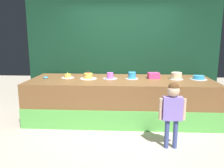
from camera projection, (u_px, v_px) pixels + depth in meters
ground_plane at (120, 131)px, 4.33m from camera, size 12.00×12.00×0.00m
stage_platform at (121, 99)px, 4.92m from camera, size 3.81×1.41×0.86m
curtain_backdrop at (122, 42)px, 5.46m from camera, size 4.53×0.08×3.20m
child_figure at (173, 106)px, 3.53m from camera, size 0.41×0.19×1.06m
pink_box at (154, 76)px, 4.92m from camera, size 0.26×0.22×0.12m
donut at (46, 78)px, 4.95m from camera, size 0.11×0.11×0.03m
cake_far_left at (68, 76)px, 4.99m from camera, size 0.27×0.27×0.14m
cake_left at (88, 77)px, 4.87m from camera, size 0.36×0.36×0.15m
cake_center_left at (110, 76)px, 4.88m from camera, size 0.31×0.31×0.13m
cake_center_right at (132, 76)px, 4.88m from camera, size 0.27×0.27×0.14m
cake_right at (176, 76)px, 4.82m from camera, size 0.29×0.29×0.15m
cake_far_right at (199, 78)px, 4.81m from camera, size 0.35×0.35×0.08m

